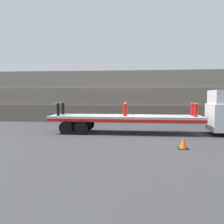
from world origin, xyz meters
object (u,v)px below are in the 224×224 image
(fire_hydrant_black_near_0, at_px, (58,109))
(fire_hydrant_black_far_0, at_px, (63,109))
(flatbed_trailer, at_px, (116,119))
(fire_hydrant_red_far_2, at_px, (193,109))
(fire_hydrant_red_far_1, at_px, (126,109))
(fire_hydrant_red_near_1, at_px, (125,110))
(traffic_cone, at_px, (183,143))
(fire_hydrant_red_near_2, at_px, (196,110))

(fire_hydrant_black_near_0, relative_size, fire_hydrant_black_far_0, 1.00)
(flatbed_trailer, height_order, fire_hydrant_red_far_2, fire_hydrant_red_far_2)
(fire_hydrant_red_far_1, bearing_deg, fire_hydrant_red_near_1, -90.00)
(fire_hydrant_black_far_0, bearing_deg, traffic_cone, -34.08)
(fire_hydrant_red_near_2, xyz_separation_m, traffic_cone, (-1.51, -4.32, -1.38))
(fire_hydrant_red_near_1, bearing_deg, fire_hydrant_red_near_2, 0.00)
(flatbed_trailer, xyz_separation_m, traffic_cone, (3.88, -4.86, -0.72))
(fire_hydrant_red_near_2, bearing_deg, fire_hydrant_black_far_0, 173.56)
(flatbed_trailer, height_order, fire_hydrant_red_near_1, fire_hydrant_red_near_1)
(fire_hydrant_black_near_0, height_order, traffic_cone, fire_hydrant_black_near_0)
(fire_hydrant_black_near_0, bearing_deg, flatbed_trailer, 7.46)
(fire_hydrant_red_far_1, xyz_separation_m, traffic_cone, (3.23, -5.39, -1.38))
(fire_hydrant_black_near_0, distance_m, fire_hydrant_red_far_2, 9.53)
(fire_hydrant_red_near_1, relative_size, fire_hydrant_red_near_2, 1.00)
(flatbed_trailer, xyz_separation_m, fire_hydrant_red_far_2, (5.39, 0.53, 0.66))
(fire_hydrant_black_near_0, distance_m, traffic_cone, 9.17)
(fire_hydrant_red_far_2, xyz_separation_m, traffic_cone, (-1.51, -5.39, -1.38))
(fire_hydrant_red_near_2, bearing_deg, fire_hydrant_black_near_0, 180.00)
(traffic_cone, bearing_deg, fire_hydrant_red_far_1, 120.94)
(fire_hydrant_black_far_0, distance_m, fire_hydrant_red_near_1, 4.86)
(fire_hydrant_red_near_2, distance_m, fire_hydrant_red_far_2, 1.07)
(flatbed_trailer, distance_m, fire_hydrant_red_near_2, 5.46)
(fire_hydrant_black_near_0, height_order, fire_hydrant_red_far_1, same)
(fire_hydrant_black_near_0, xyz_separation_m, fire_hydrant_red_far_2, (9.47, 1.07, 0.00))
(flatbed_trailer, xyz_separation_m, fire_hydrant_red_near_1, (0.65, -0.53, 0.66))
(fire_hydrant_red_near_1, height_order, fire_hydrant_red_far_1, same)
(flatbed_trailer, bearing_deg, fire_hydrant_red_near_1, -39.28)
(fire_hydrant_red_near_1, distance_m, fire_hydrant_red_far_1, 1.07)
(fire_hydrant_black_near_0, height_order, fire_hydrant_red_far_2, same)
(flatbed_trailer, relative_size, fire_hydrant_red_far_2, 11.85)
(fire_hydrant_red_near_1, height_order, traffic_cone, fire_hydrant_red_near_1)
(fire_hydrant_black_near_0, height_order, fire_hydrant_red_near_1, same)
(fire_hydrant_red_far_1, relative_size, fire_hydrant_red_near_2, 1.00)
(fire_hydrant_red_far_1, bearing_deg, flatbed_trailer, -140.72)
(fire_hydrant_black_far_0, height_order, fire_hydrant_red_far_1, same)
(flatbed_trailer, distance_m, fire_hydrant_red_near_1, 1.07)
(flatbed_trailer, xyz_separation_m, fire_hydrant_red_far_1, (0.65, 0.53, 0.66))
(flatbed_trailer, bearing_deg, fire_hydrant_red_near_2, -5.66)
(fire_hydrant_red_near_2, bearing_deg, fire_hydrant_red_far_2, 90.00)
(fire_hydrant_red_near_2, height_order, traffic_cone, fire_hydrant_red_near_2)
(fire_hydrant_black_near_0, bearing_deg, traffic_cone, -28.47)
(flatbed_trailer, bearing_deg, fire_hydrant_black_near_0, -172.54)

